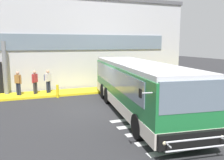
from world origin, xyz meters
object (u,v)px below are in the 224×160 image
(passenger_near_column, at_px, (18,82))
(bus_main_foreground, at_px, (137,88))
(entry_support_column, at_px, (5,68))
(passenger_at_curb_edge, at_px, (48,80))
(safety_bollard_yellow, at_px, (58,91))
(passenger_by_doorway, at_px, (35,81))

(passenger_near_column, bearing_deg, bus_main_foreground, -44.42)
(entry_support_column, relative_size, passenger_at_curb_edge, 2.22)
(entry_support_column, bearing_deg, passenger_near_column, -41.20)
(entry_support_column, xyz_separation_m, passenger_at_curb_edge, (2.80, -0.59, -0.90))
(passenger_near_column, distance_m, passenger_at_curb_edge, 2.01)
(entry_support_column, height_order, safety_bollard_yellow, entry_support_column)
(entry_support_column, distance_m, bus_main_foreground, 9.67)
(passenger_by_doorway, bearing_deg, bus_main_foreground, -50.15)
(entry_support_column, height_order, passenger_at_curb_edge, entry_support_column)
(bus_main_foreground, bearing_deg, passenger_at_curb_edge, 123.99)
(passenger_by_doorway, bearing_deg, entry_support_column, 160.10)
(passenger_at_curb_edge, distance_m, safety_bollard_yellow, 1.47)
(passenger_by_doorway, distance_m, passenger_at_curb_edge, 0.90)
(passenger_near_column, bearing_deg, safety_bollard_yellow, -23.65)
(passenger_near_column, bearing_deg, passenger_by_doorway, 0.47)
(passenger_by_doorway, distance_m, safety_bollard_yellow, 1.89)
(passenger_at_curb_edge, bearing_deg, passenger_by_doorway, -173.41)
(entry_support_column, height_order, passenger_near_column, entry_support_column)
(passenger_by_doorway, relative_size, passenger_at_curb_edge, 1.00)
(bus_main_foreground, relative_size, passenger_by_doorway, 6.77)
(bus_main_foreground, height_order, safety_bollard_yellow, bus_main_foreground)
(entry_support_column, xyz_separation_m, passenger_by_doorway, (1.91, -0.69, -0.93))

